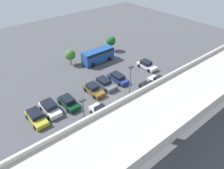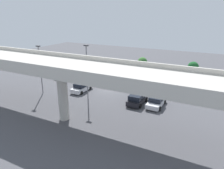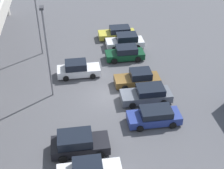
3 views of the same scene
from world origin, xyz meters
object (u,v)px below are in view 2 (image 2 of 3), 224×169
(parked_car_3, at_px, (138,85))
(tree_front_centre, at_px, (142,62))
(parked_car_4, at_px, (123,82))
(parked_car_5, at_px, (110,81))
(parked_car_9, at_px, (65,74))
(lamp_post_mid_lot, at_px, (87,69))
(tree_front_left, at_px, (193,67))
(parked_car_1, at_px, (156,102))
(lamp_post_near_aisle, at_px, (40,66))
(parked_car_8, at_px, (76,75))
(shuttle_bus, at_px, (161,70))
(parked_car_6, at_px, (81,87))
(parked_car_7, at_px, (86,77))
(parked_car_0, at_px, (183,92))
(parked_car_2, at_px, (137,99))

(parked_car_3, relative_size, tree_front_centre, 1.29)
(parked_car_4, height_order, tree_front_centre, tree_front_centre)
(parked_car_5, xyz_separation_m, parked_car_9, (10.94, 0.28, -0.01))
(lamp_post_mid_lot, relative_size, tree_front_left, 2.42)
(parked_car_3, relative_size, parked_car_4, 0.96)
(parked_car_3, bearing_deg, lamp_post_mid_lot, -31.79)
(parked_car_4, distance_m, tree_front_centre, 11.64)
(parked_car_1, distance_m, tree_front_centre, 19.88)
(lamp_post_mid_lot, bearing_deg, lamp_post_near_aisle, 8.51)
(parked_car_8, relative_size, lamp_post_near_aisle, 0.55)
(parked_car_3, xyz_separation_m, parked_car_5, (5.94, 0.14, 0.03))
(parked_car_8, bearing_deg, parked_car_9, -78.22)
(shuttle_bus, xyz_separation_m, tree_front_centre, (5.37, -2.80, 0.63))
(lamp_post_near_aisle, bearing_deg, parked_car_6, -144.14)
(parked_car_7, relative_size, parked_car_8, 0.96)
(parked_car_1, distance_m, shuttle_bus, 15.37)
(parked_car_9, bearing_deg, parked_car_8, 101.78)
(lamp_post_mid_lot, bearing_deg, shuttle_bus, -112.35)
(parked_car_0, height_order, tree_front_left, tree_front_left)
(parked_car_2, xyz_separation_m, tree_front_left, (-5.47, -18.28, 1.73))
(parked_car_5, relative_size, parked_car_7, 1.03)
(lamp_post_near_aisle, bearing_deg, parked_car_8, -88.74)
(parked_car_5, xyz_separation_m, lamp_post_mid_lot, (-0.51, 8.61, 4.45))
(parked_car_3, bearing_deg, tree_front_centre, -162.99)
(shuttle_bus, distance_m, tree_front_left, 6.67)
(parked_car_1, distance_m, parked_car_3, 8.04)
(parked_car_3, distance_m, parked_car_4, 3.17)
(parked_car_2, height_order, parked_car_8, parked_car_2)
(parked_car_1, bearing_deg, tree_front_left, -8.34)
(parked_car_6, height_order, tree_front_centre, tree_front_centre)
(parked_car_1, xyz_separation_m, parked_car_8, (19.55, -6.22, 0.08))
(parked_car_7, distance_m, lamp_post_mid_lot, 11.10)
(parked_car_8, bearing_deg, parked_car_2, 67.87)
(parked_car_0, height_order, parked_car_5, parked_car_5)
(parked_car_4, bearing_deg, parked_car_5, -84.39)
(parked_car_0, bearing_deg, parked_car_1, -25.45)
(parked_car_1, bearing_deg, parked_car_2, 101.13)
(parked_car_7, relative_size, lamp_post_mid_lot, 0.49)
(parked_car_7, bearing_deg, parked_car_8, -100.64)
(parked_car_5, distance_m, parked_car_9, 10.94)
(parked_car_1, height_order, lamp_post_near_aisle, lamp_post_near_aisle)
(parked_car_0, xyz_separation_m, parked_car_2, (5.75, 6.62, 0.07))
(parked_car_5, height_order, parked_car_8, parked_car_8)
(parked_car_0, relative_size, parked_car_3, 0.98)
(parked_car_2, distance_m, parked_car_6, 10.99)
(parked_car_5, relative_size, tree_front_centre, 1.29)
(parked_car_3, bearing_deg, parked_car_7, -87.72)
(parked_car_3, relative_size, parked_car_6, 1.01)
(parked_car_3, bearing_deg, parked_car_1, 40.62)
(lamp_post_near_aisle, height_order, tree_front_left, lamp_post_near_aisle)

